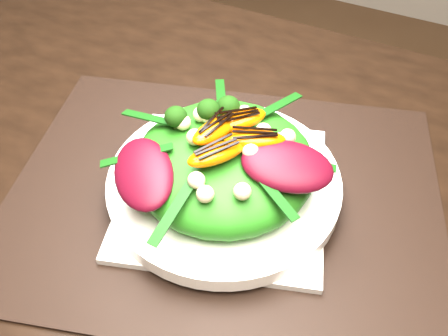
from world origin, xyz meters
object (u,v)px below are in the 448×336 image
at_px(placemat, 224,194).
at_px(plate_base, 224,190).
at_px(lettuce_mound, 224,163).
at_px(orange_segment, 238,120).
at_px(salad_bowl, 224,182).
at_px(dining_table, 133,191).

bearing_deg(placemat, plate_base, -123.69).
distance_m(lettuce_mound, orange_segment, 0.05).
relative_size(plate_base, salad_bowl, 0.87).
xyz_separation_m(dining_table, orange_segment, (0.12, 0.06, 0.12)).
relative_size(dining_table, orange_segment, 24.44).
xyz_separation_m(dining_table, lettuce_mound, (0.12, 0.03, 0.08)).
distance_m(dining_table, orange_segment, 0.18).
xyz_separation_m(placemat, lettuce_mound, (-0.00, -0.00, 0.05)).
bearing_deg(lettuce_mound, orange_segment, 85.34).
xyz_separation_m(plate_base, salad_bowl, (0.00, 0.00, 0.01)).
bearing_deg(lettuce_mound, dining_table, -164.50).
relative_size(dining_table, plate_base, 6.73).
distance_m(salad_bowl, lettuce_mound, 0.03).
height_order(placemat, salad_bowl, salad_bowl).
bearing_deg(lettuce_mound, salad_bowl, 26.57).
height_order(dining_table, plate_base, dining_table).
bearing_deg(orange_segment, salad_bowl, -94.66).
height_order(lettuce_mound, orange_segment, orange_segment).
bearing_deg(dining_table, salad_bowl, 15.50).
relative_size(placemat, plate_base, 2.17).
bearing_deg(lettuce_mound, placemat, 26.57).
relative_size(plate_base, orange_segment, 3.63).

